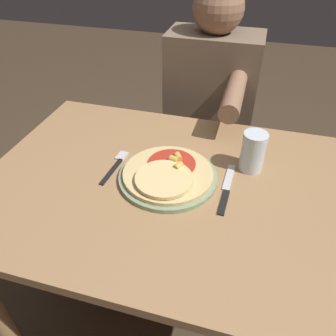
# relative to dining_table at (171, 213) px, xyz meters

# --- Properties ---
(ground_plane) EXTENTS (8.00, 8.00, 0.00)m
(ground_plane) POSITION_rel_dining_table_xyz_m (0.00, 0.00, -0.64)
(ground_plane) COLOR #423323
(dining_table) EXTENTS (1.12, 0.78, 0.77)m
(dining_table) POSITION_rel_dining_table_xyz_m (0.00, 0.00, 0.00)
(dining_table) COLOR #9E754C
(dining_table) RESTS_ON ground_plane
(plate) EXTENTS (0.29, 0.29, 0.01)m
(plate) POSITION_rel_dining_table_xyz_m (-0.01, 0.02, 0.13)
(plate) COLOR gray
(plate) RESTS_ON dining_table
(pizza) EXTENTS (0.27, 0.27, 0.04)m
(pizza) POSITION_rel_dining_table_xyz_m (-0.01, 0.01, 0.15)
(pizza) COLOR #DBBC7A
(pizza) RESTS_ON plate
(fork) EXTENTS (0.03, 0.18, 0.00)m
(fork) POSITION_rel_dining_table_xyz_m (-0.19, 0.03, 0.13)
(fork) COLOR black
(fork) RESTS_ON dining_table
(knife) EXTENTS (0.03, 0.22, 0.00)m
(knife) POSITION_rel_dining_table_xyz_m (0.16, 0.02, 0.13)
(knife) COLOR black
(knife) RESTS_ON dining_table
(drinking_glass) EXTENTS (0.07, 0.07, 0.12)m
(drinking_glass) POSITION_rel_dining_table_xyz_m (0.22, 0.13, 0.19)
(drinking_glass) COLOR silver
(drinking_glass) RESTS_ON dining_table
(person_diner) EXTENTS (0.39, 0.52, 1.20)m
(person_diner) POSITION_rel_dining_table_xyz_m (0.01, 0.65, 0.07)
(person_diner) COLOR #2D2D38
(person_diner) RESTS_ON ground_plane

